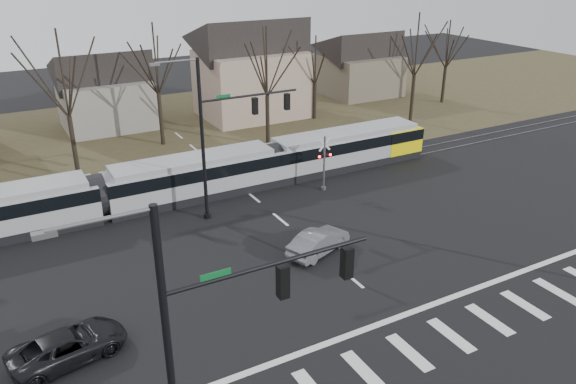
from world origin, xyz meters
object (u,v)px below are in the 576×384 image
tram (192,176)px  sedan (318,242)px  rail_crossing_signal (324,165)px  suv (68,346)px

tram → sedan: bearing=-71.6°
tram → rail_crossing_signal: size_ratio=9.69×
suv → rail_crossing_signal: bearing=-73.4°
suv → rail_crossing_signal: size_ratio=1.29×
suv → rail_crossing_signal: (19.01, 10.20, 1.22)m
tram → suv: 16.96m
sedan → rail_crossing_signal: rail_crossing_signal is taller
suv → rail_crossing_signal: rail_crossing_signal is taller
sedan → suv: 14.17m
tram → suv: bearing=-127.6°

